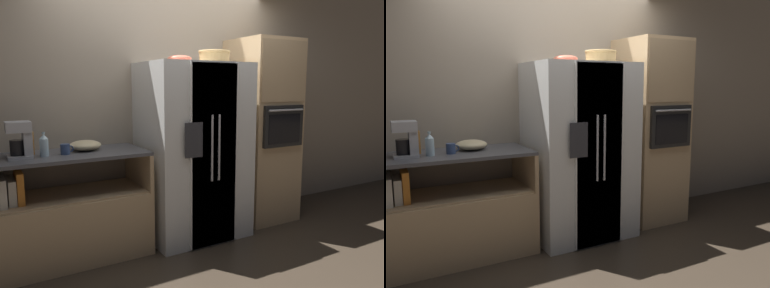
{
  "view_description": "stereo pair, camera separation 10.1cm",
  "coord_description": "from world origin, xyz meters",
  "views": [
    {
      "loc": [
        -1.72,
        -3.16,
        1.51
      ],
      "look_at": [
        0.07,
        -0.06,
        0.95
      ],
      "focal_mm": 35.0,
      "sensor_mm": 36.0,
      "label": 1
    },
    {
      "loc": [
        -1.63,
        -3.21,
        1.51
      ],
      "look_at": [
        0.07,
        -0.06,
        0.95
      ],
      "focal_mm": 35.0,
      "sensor_mm": 36.0,
      "label": 2
    }
  ],
  "objects": [
    {
      "name": "counter_left",
      "position": [
        -1.15,
        0.1,
        0.35
      ],
      "size": [
        1.43,
        0.64,
        0.94
      ],
      "color": "tan",
      "rests_on": "ground_plane"
    },
    {
      "name": "bottle_tall",
      "position": [
        -1.35,
        0.19,
        1.06
      ],
      "size": [
        0.07,
        0.07,
        0.26
      ],
      "color": "brown",
      "rests_on": "counter_left"
    },
    {
      "name": "mixing_bowl",
      "position": [
        -0.9,
        0.18,
        0.98
      ],
      "size": [
        0.28,
        0.28,
        0.09
      ],
      "color": "beige",
      "rests_on": "counter_left"
    },
    {
      "name": "wall_oven",
      "position": [
        1.06,
        0.08,
        1.01
      ],
      "size": [
        0.64,
        0.72,
        2.01
      ],
      "color": "tan",
      "rests_on": "ground_plane"
    },
    {
      "name": "coffee_maker",
      "position": [
        -1.43,
        0.07,
        1.1
      ],
      "size": [
        0.19,
        0.19,
        0.29
      ],
      "color": "#B2B2B7",
      "rests_on": "counter_left"
    },
    {
      "name": "bottle_short",
      "position": [
        -1.26,
        0.05,
        1.03
      ],
      "size": [
        0.07,
        0.07,
        0.2
      ],
      "color": "silver",
      "rests_on": "counter_left"
    },
    {
      "name": "mug",
      "position": [
        -1.09,
        0.06,
        0.98
      ],
      "size": [
        0.11,
        0.08,
        0.09
      ],
      "color": "#384C7A",
      "rests_on": "counter_left"
    },
    {
      "name": "fruit_bowl",
      "position": [
        -0.01,
        0.05,
        1.76
      ],
      "size": [
        0.24,
        0.24,
        0.07
      ],
      "color": "#DB664C",
      "rests_on": "refrigerator"
    },
    {
      "name": "ground_plane",
      "position": [
        0.0,
        0.0,
        0.0
      ],
      "size": [
        20.0,
        20.0,
        0.0
      ],
      "primitive_type": "plane",
      "color": "#382D23"
    },
    {
      "name": "wicker_basket",
      "position": [
        0.33,
        -0.04,
        1.79
      ],
      "size": [
        0.31,
        0.31,
        0.12
      ],
      "color": "tan",
      "rests_on": "refrigerator"
    },
    {
      "name": "wall_back",
      "position": [
        0.0,
        0.45,
        1.4
      ],
      "size": [
        12.0,
        0.06,
        2.8
      ],
      "color": "tan",
      "rests_on": "ground_plane"
    },
    {
      "name": "refrigerator",
      "position": [
        0.14,
        0.03,
        0.87
      ],
      "size": [
        0.99,
        0.79,
        1.73
      ],
      "color": "white",
      "rests_on": "ground_plane"
    }
  ]
}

